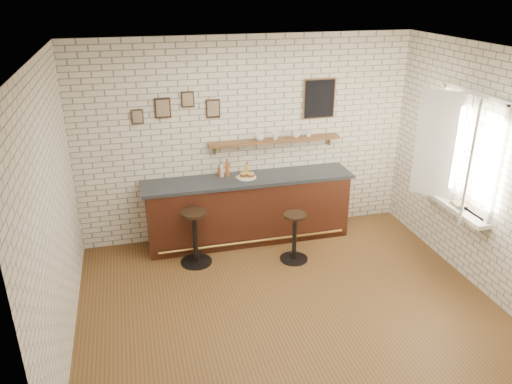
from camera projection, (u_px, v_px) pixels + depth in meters
ground at (286, 301)px, 6.19m from camera, size 5.00×5.00×0.00m
bar_counter at (249, 209)px, 7.49m from camera, size 3.10×0.65×1.01m
sandwich_plate at (246, 177)px, 7.29m from camera, size 0.28×0.28×0.01m
ciabatta_sandwich at (247, 175)px, 7.27m from camera, size 0.25×0.18×0.07m
potato_chips at (245, 177)px, 7.28m from camera, size 0.26×0.19×0.00m
bitters_bottle_brown at (219, 172)px, 7.30m from camera, size 0.06×0.06×0.19m
bitters_bottle_white at (222, 171)px, 7.30m from camera, size 0.05×0.05×0.21m
bitters_bottle_amber at (227, 169)px, 7.31m from camera, size 0.06×0.06×0.26m
condiment_bottle_yellow at (247, 170)px, 7.39m from camera, size 0.05×0.05×0.18m
bar_stool_left at (195, 236)px, 6.87m from camera, size 0.45×0.45×0.79m
bar_stool_right at (295, 235)px, 6.97m from camera, size 0.40×0.40×0.72m
wall_shelf at (275, 141)px, 7.39m from camera, size 2.00×0.18×0.18m
shelf_cup_a at (260, 137)px, 7.31m from camera, size 0.16×0.16×0.10m
shelf_cup_b at (275, 136)px, 7.36m from camera, size 0.15×0.15×0.10m
shelf_cup_c at (296, 135)px, 7.44m from camera, size 0.15×0.15×0.10m
shelf_cup_d at (309, 134)px, 7.49m from camera, size 0.11×0.11×0.09m
back_wall_decor at (262, 102)px, 7.20m from camera, size 2.96×0.02×0.56m
window_sill at (452, 206)px, 6.66m from camera, size 0.20×1.35×0.06m
casement_window at (458, 153)px, 6.35m from camera, size 0.40×1.30×1.56m
book_lower at (454, 205)px, 6.58m from camera, size 0.19×0.23×0.02m
book_upper at (454, 204)px, 6.58m from camera, size 0.19×0.23×0.02m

